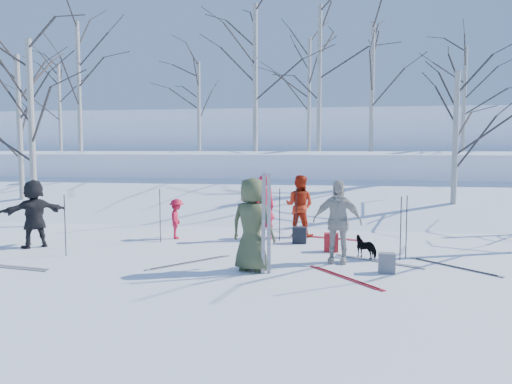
% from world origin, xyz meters
% --- Properties ---
extents(ground, '(120.00, 120.00, 0.00)m').
position_xyz_m(ground, '(0.00, 0.00, 0.00)').
color(ground, white).
rests_on(ground, ground).
extents(snow_ramp, '(70.00, 9.49, 4.12)m').
position_xyz_m(snow_ramp, '(0.00, 7.00, 0.15)').
color(snow_ramp, white).
rests_on(snow_ramp, ground).
extents(snow_plateau, '(70.00, 18.00, 2.20)m').
position_xyz_m(snow_plateau, '(0.00, 17.00, 1.00)').
color(snow_plateau, white).
rests_on(snow_plateau, ground).
extents(far_hill, '(90.00, 30.00, 6.00)m').
position_xyz_m(far_hill, '(0.00, 38.00, 2.00)').
color(far_hill, white).
rests_on(far_hill, ground).
extents(skier_olive_center, '(1.00, 0.78, 1.79)m').
position_xyz_m(skier_olive_center, '(0.32, -0.94, 0.90)').
color(skier_olive_center, '#3C4529').
rests_on(skier_olive_center, ground).
extents(skier_red_north, '(0.73, 0.64, 1.68)m').
position_xyz_m(skier_red_north, '(0.06, 2.32, 0.84)').
color(skier_red_north, red).
rests_on(skier_red_north, ground).
extents(skier_redor_behind, '(0.93, 0.82, 1.63)m').
position_xyz_m(skier_redor_behind, '(0.93, 3.00, 0.82)').
color(skier_redor_behind, '#B1250D').
rests_on(skier_redor_behind, ground).
extents(skier_red_seated, '(0.53, 0.74, 1.04)m').
position_xyz_m(skier_red_seated, '(-2.18, 2.11, 0.52)').
color(skier_red_seated, red).
rests_on(skier_red_seated, ground).
extents(skier_cream_east, '(1.03, 0.49, 1.70)m').
position_xyz_m(skier_cream_east, '(1.92, 0.01, 0.85)').
color(skier_cream_east, beige).
rests_on(skier_cream_east, ground).
extents(skier_grey_west, '(1.37, 1.41, 1.61)m').
position_xyz_m(skier_grey_west, '(-5.15, 0.50, 0.81)').
color(skier_grey_west, black).
rests_on(skier_grey_west, ground).
extents(dog, '(0.61, 0.54, 0.48)m').
position_xyz_m(dog, '(2.54, 0.54, 0.24)').
color(dog, black).
rests_on(dog, ground).
extents(upright_ski_left, '(0.11, 0.17, 1.90)m').
position_xyz_m(upright_ski_left, '(0.57, -1.18, 0.95)').
color(upright_ski_left, silver).
rests_on(upright_ski_left, ground).
extents(upright_ski_right, '(0.10, 0.23, 1.89)m').
position_xyz_m(upright_ski_right, '(0.67, -1.18, 0.95)').
color(upright_ski_right, silver).
rests_on(upright_ski_right, ground).
extents(ski_pair_a, '(2.10, 2.10, 0.02)m').
position_xyz_m(ski_pair_a, '(4.20, -0.03, 0.01)').
color(ski_pair_a, silver).
rests_on(ski_pair_a, ground).
extents(ski_pair_b, '(2.05, 2.09, 0.02)m').
position_xyz_m(ski_pair_b, '(2.05, -1.19, 0.01)').
color(ski_pair_b, '#AC1823').
rests_on(ski_pair_b, ground).
extents(ski_pair_c, '(2.07, 2.10, 0.02)m').
position_xyz_m(ski_pair_c, '(-1.06, -0.50, 0.01)').
color(ski_pair_c, silver).
rests_on(ski_pair_c, ground).
extents(ski_pair_d, '(0.78, 1.96, 0.02)m').
position_xyz_m(ski_pair_d, '(-4.48, -1.42, 0.01)').
color(ski_pair_d, silver).
rests_on(ski_pair_d, ground).
extents(ski_pair_e, '(1.27, 2.01, 0.02)m').
position_xyz_m(ski_pair_e, '(1.66, 2.80, 0.01)').
color(ski_pair_e, '#AC1823').
rests_on(ski_pair_e, ground).
extents(ski_pair_f, '(1.87, 2.08, 0.02)m').
position_xyz_m(ski_pair_f, '(2.76, 0.23, 0.01)').
color(ski_pair_f, silver).
rests_on(ski_pair_f, ground).
extents(ski_pole_a, '(0.02, 0.02, 1.34)m').
position_xyz_m(ski_pole_a, '(3.38, 0.69, 0.67)').
color(ski_pole_a, black).
rests_on(ski_pole_a, ground).
extents(ski_pole_b, '(0.02, 0.02, 1.34)m').
position_xyz_m(ski_pole_b, '(-3.92, -0.26, 0.67)').
color(ski_pole_b, black).
rests_on(ski_pole_b, ground).
extents(ski_pole_c, '(0.02, 0.02, 1.34)m').
position_xyz_m(ski_pole_c, '(-2.43, 1.57, 0.67)').
color(ski_pole_c, black).
rests_on(ski_pole_c, ground).
extents(ski_pole_d, '(0.02, 0.02, 1.34)m').
position_xyz_m(ski_pole_d, '(0.49, 2.23, 0.67)').
color(ski_pole_d, black).
rests_on(ski_pole_d, ground).
extents(ski_pole_e, '(0.02, 0.02, 1.34)m').
position_xyz_m(ski_pole_e, '(3.23, 0.47, 0.67)').
color(ski_pole_e, black).
rests_on(ski_pole_e, ground).
extents(ski_pole_f, '(0.02, 0.02, 1.34)m').
position_xyz_m(ski_pole_f, '(0.87, 2.68, 0.67)').
color(ski_pole_f, black).
rests_on(ski_pole_f, ground).
extents(backpack_red, '(0.32, 0.22, 0.42)m').
position_xyz_m(backpack_red, '(1.79, 1.10, 0.21)').
color(backpack_red, maroon).
rests_on(backpack_red, ground).
extents(backpack_grey, '(0.30, 0.20, 0.38)m').
position_xyz_m(backpack_grey, '(2.84, -0.71, 0.19)').
color(backpack_grey, slate).
rests_on(backpack_grey, ground).
extents(backpack_dark, '(0.34, 0.24, 0.40)m').
position_xyz_m(backpack_dark, '(1.01, 1.99, 0.20)').
color(backpack_dark, black).
rests_on(backpack_dark, ground).
extents(birch_plateau_a, '(4.25, 4.25, 5.21)m').
position_xyz_m(birch_plateau_a, '(3.29, 10.80, 4.80)').
color(birch_plateau_a, silver).
rests_on(birch_plateau_a, snow_plateau).
extents(birch_plateau_b, '(3.68, 3.68, 4.40)m').
position_xyz_m(birch_plateau_b, '(7.19, 12.22, 4.40)').
color(birch_plateau_b, silver).
rests_on(birch_plateau_b, snow_plateau).
extents(birch_plateau_c, '(3.75, 3.75, 4.50)m').
position_xyz_m(birch_plateau_c, '(-12.26, 13.91, 4.45)').
color(birch_plateau_c, silver).
rests_on(birch_plateau_c, snow_plateau).
extents(birch_plateau_d, '(4.88, 4.88, 6.12)m').
position_xyz_m(birch_plateau_d, '(-1.51, 10.75, 5.26)').
color(birch_plateau_d, silver).
rests_on(birch_plateau_d, snow_plateau).
extents(birch_plateau_e, '(4.72, 4.72, 5.88)m').
position_xyz_m(birch_plateau_e, '(0.44, 16.45, 5.14)').
color(birch_plateau_e, silver).
rests_on(birch_plateau_e, snow_plateau).
extents(birch_plateau_g, '(3.64, 3.64, 4.34)m').
position_xyz_m(birch_plateau_g, '(-4.81, 13.79, 4.37)').
color(birch_plateau_g, silver).
rests_on(birch_plateau_g, snow_plateau).
extents(birch_plateau_h, '(5.01, 5.01, 6.30)m').
position_xyz_m(birch_plateau_h, '(1.12, 11.92, 5.35)').
color(birch_plateau_h, silver).
rests_on(birch_plateau_h, snow_plateau).
extents(birch_plateau_j, '(4.51, 4.51, 5.58)m').
position_xyz_m(birch_plateau_j, '(-9.21, 10.29, 4.99)').
color(birch_plateau_j, silver).
rests_on(birch_plateau_j, snow_plateau).
extents(birch_edge_a, '(4.46, 4.46, 5.52)m').
position_xyz_m(birch_edge_a, '(-7.03, 3.42, 2.76)').
color(birch_edge_a, silver).
rests_on(birch_edge_a, ground).
extents(birch_edge_d, '(4.51, 4.51, 5.59)m').
position_xyz_m(birch_edge_d, '(-9.12, 5.91, 2.79)').
color(birch_edge_d, silver).
rests_on(birch_edge_d, ground).
extents(birch_edge_e, '(3.90, 3.90, 4.72)m').
position_xyz_m(birch_edge_e, '(5.53, 6.12, 2.36)').
color(birch_edge_e, silver).
rests_on(birch_edge_e, ground).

